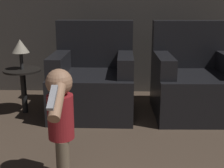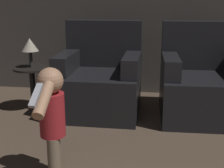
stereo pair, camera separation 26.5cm
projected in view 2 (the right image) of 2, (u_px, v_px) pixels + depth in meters
armchair_left at (100, 81)px, 3.40m from camera, size 0.86×0.83×0.98m
armchair_right at (203, 85)px, 3.26m from camera, size 0.88×0.85×0.98m
person_toddler at (52, 115)px, 2.09m from camera, size 0.17×0.54×0.79m
side_table at (32, 76)px, 3.44m from camera, size 0.40×0.40×0.49m
lamp at (30, 45)px, 3.34m from camera, size 0.18×0.18×0.32m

